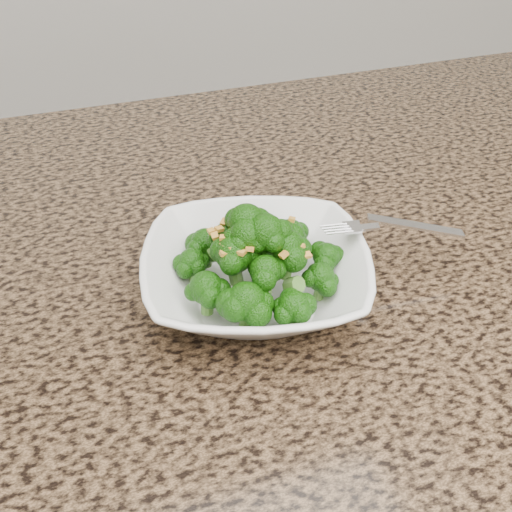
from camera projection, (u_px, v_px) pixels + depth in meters
name	position (u px, v px, depth m)	size (l,w,h in m)	color
granite_counter	(193.00, 307.00, 0.65)	(1.64, 1.04, 0.03)	brown
bowl	(256.00, 275.00, 0.62)	(0.22, 0.22, 0.05)	white
broccoli_pile	(256.00, 225.00, 0.59)	(0.19, 0.19, 0.06)	#175209
garlic_topping	(256.00, 192.00, 0.57)	(0.12, 0.12, 0.01)	gold
fork	(372.00, 227.00, 0.63)	(0.17, 0.03, 0.01)	silver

